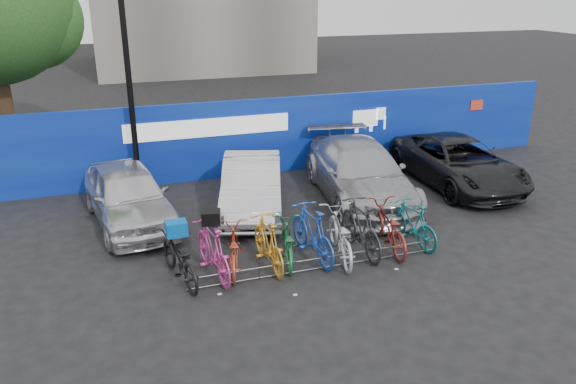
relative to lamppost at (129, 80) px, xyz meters
name	(u,v)px	position (x,y,z in m)	size (l,w,h in m)	color
ground	(308,258)	(3.20, -5.40, -3.27)	(100.00, 100.00, 0.00)	black
hoarding	(241,138)	(3.21, 0.60, -2.07)	(22.00, 0.18, 2.40)	navy
lamppost	(129,80)	(0.00, 0.00, 0.00)	(0.25, 0.50, 6.11)	black
bike_rack	(318,263)	(3.20, -6.00, -3.11)	(5.60, 0.03, 0.30)	#595B60
car_0	(128,195)	(-0.39, -2.14, -2.52)	(1.76, 4.38, 1.49)	silver
car_1	(252,185)	(2.76, -2.29, -2.56)	(1.50, 4.29, 1.42)	silver
car_2	(360,172)	(5.82, -2.46, -2.48)	(2.21, 5.44, 1.58)	#A7A8AC
car_3	(458,162)	(9.14, -2.28, -2.57)	(2.32, 5.04, 1.40)	black
bike_0	(179,258)	(0.35, -5.50, -2.76)	(0.68, 1.95, 1.02)	black
bike_1	(213,250)	(1.06, -5.51, -2.68)	(0.55, 1.96, 1.18)	#DE409E
bike_2	(233,249)	(1.50, -5.39, -2.79)	(0.63, 1.81, 0.95)	#B73F26
bike_3	(268,243)	(2.25, -5.50, -2.71)	(0.52, 1.85, 1.11)	gold
bike_4	(287,243)	(2.70, -5.43, -2.81)	(0.61, 1.75, 0.92)	#1B6938
bike_5	(312,233)	(3.27, -5.44, -2.66)	(0.58, 2.04, 1.23)	blue
bike_6	(340,235)	(3.85, -5.60, -2.73)	(0.72, 2.08, 1.09)	#B9BDC1
bike_7	(361,227)	(4.41, -5.50, -2.66)	(0.58, 2.04, 1.23)	#2A2A2D
bike_8	(388,227)	(5.08, -5.53, -2.74)	(0.71, 2.04, 1.07)	maroon
bike_9	(412,223)	(5.72, -5.49, -2.74)	(0.50, 1.76, 1.05)	#116C6F
cargo_crate	(176,228)	(0.35, -5.50, -2.10)	(0.41, 0.31, 0.29)	#0350AA
cargo_topcase	(211,217)	(1.06, -5.51, -1.95)	(0.37, 0.33, 0.27)	black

